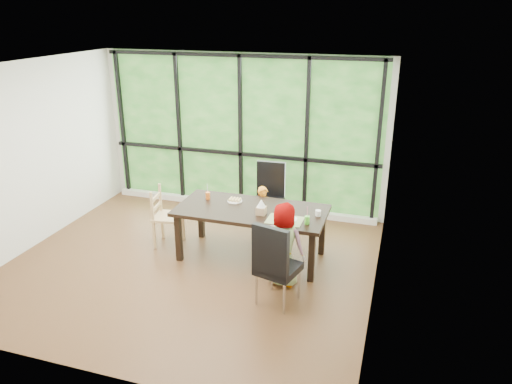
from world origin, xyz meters
TOP-DOWN VIEW (x-y plane):
  - ground at (0.00, 0.00)m, footprint 5.00×5.00m
  - back_wall at (0.00, 2.25)m, footprint 5.00×0.00m
  - foliage_backdrop at (0.00, 2.23)m, footprint 4.80×0.02m
  - window_mullions at (0.00, 2.19)m, footprint 4.80×0.06m
  - window_sill at (0.00, 2.15)m, footprint 4.80×0.12m
  - dining_table at (0.75, 0.48)m, footprint 2.13×1.08m
  - chair_window_leather at (0.71, 1.47)m, footprint 0.48×0.48m
  - chair_interior_leather at (1.40, -0.51)m, footprint 0.56×0.56m
  - chair_end_beech at (-0.57, 0.49)m, footprint 0.46×0.48m
  - child_toddler at (0.75, 1.07)m, footprint 0.37×0.30m
  - child_older at (1.36, -0.08)m, footprint 0.58×0.42m
  - placemat at (1.29, 0.24)m, footprint 0.47×0.35m
  - plate_far at (0.43, 0.67)m, footprint 0.21×0.21m
  - plate_near at (1.32, 0.27)m, footprint 0.24×0.24m
  - orange_cup at (0.03, 0.64)m, footprint 0.07×0.07m
  - green_cup at (1.59, 0.22)m, footprint 0.07×0.07m
  - white_mug at (1.68, 0.52)m, footprint 0.08×0.08m
  - tissue_box at (0.93, 0.34)m, footprint 0.13×0.13m
  - crepe_rolls_far at (0.43, 0.67)m, footprint 0.20×0.12m
  - crepe_rolls_near at (1.32, 0.27)m, footprint 0.05×0.12m
  - straw_white at (0.03, 0.64)m, footprint 0.01×0.04m
  - straw_pink at (1.59, 0.22)m, footprint 0.01×0.04m
  - tissue at (0.93, 0.34)m, footprint 0.12×0.12m

SIDE VIEW (x-z plane):
  - ground at x=0.00m, z-range 0.00..0.00m
  - window_sill at x=0.00m, z-range 0.00..0.10m
  - dining_table at x=0.75m, z-range 0.00..0.75m
  - child_toddler at x=0.75m, z-range 0.00..0.86m
  - chair_end_beech at x=-0.57m, z-range 0.00..0.90m
  - chair_window_leather at x=0.71m, z-range 0.00..1.08m
  - chair_interior_leather at x=1.40m, z-range 0.00..1.08m
  - child_older at x=1.36m, z-range 0.00..1.11m
  - placemat at x=1.29m, z-range 0.75..0.76m
  - plate_far at x=0.43m, z-range 0.75..0.76m
  - plate_near at x=1.32m, z-range 0.75..0.77m
  - crepe_rolls_far at x=0.43m, z-range 0.76..0.80m
  - crepe_rolls_near at x=1.32m, z-range 0.77..0.80m
  - white_mug at x=1.68m, z-range 0.75..0.83m
  - orange_cup at x=0.03m, z-range 0.75..0.85m
  - green_cup at x=1.59m, z-range 0.75..0.86m
  - tissue_box at x=0.93m, z-range 0.75..0.86m
  - straw_white at x=0.03m, z-range 0.80..0.99m
  - straw_pink at x=1.59m, z-range 0.80..1.00m
  - tissue at x=0.93m, z-range 0.86..0.97m
  - back_wall at x=0.00m, z-range -1.15..3.85m
  - foliage_backdrop at x=0.00m, z-range 0.03..2.67m
  - window_mullions at x=0.00m, z-range 0.03..2.67m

